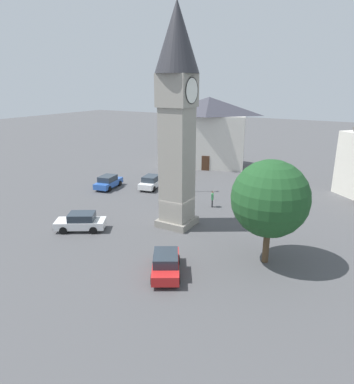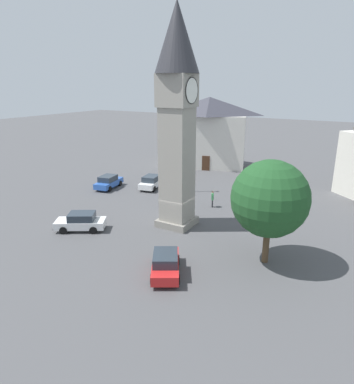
{
  "view_description": "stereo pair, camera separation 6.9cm",
  "coord_description": "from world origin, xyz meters",
  "px_view_note": "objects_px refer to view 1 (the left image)",
  "views": [
    {
      "loc": [
        -24.37,
        -14.25,
        11.9
      ],
      "look_at": [
        0.0,
        0.0,
        3.02
      ],
      "focal_mm": 32.48,
      "sensor_mm": 36.0,
      "label": 1
    },
    {
      "loc": [
        -24.33,
        -14.31,
        11.9
      ],
      "look_at": [
        0.0,
        0.0,
        3.02
      ],
      "focal_mm": 32.48,
      "sensor_mm": 36.0,
      "label": 2
    }
  ],
  "objects_px": {
    "pedestrian": "(212,197)",
    "tree": "(270,199)",
    "car_red_corner": "(166,263)",
    "building_terrace_right": "(208,132)",
    "car_blue_kerb": "(151,182)",
    "car_silver_kerb": "(81,222)",
    "lamp_post": "(190,160)",
    "clock_tower": "(177,101)",
    "car_white_side": "(108,182)"
  },
  "relations": [
    {
      "from": "clock_tower",
      "to": "pedestrian",
      "type": "bearing_deg",
      "value": -7.27
    },
    {
      "from": "car_blue_kerb",
      "to": "lamp_post",
      "type": "relative_size",
      "value": 0.77
    },
    {
      "from": "car_silver_kerb",
      "to": "pedestrian",
      "type": "relative_size",
      "value": 2.6
    },
    {
      "from": "car_blue_kerb",
      "to": "pedestrian",
      "type": "xyz_separation_m",
      "value": [
        -2.37,
        -8.98,
        0.25
      ]
    },
    {
      "from": "clock_tower",
      "to": "car_silver_kerb",
      "type": "distance_m",
      "value": 12.74
    },
    {
      "from": "car_blue_kerb",
      "to": "car_silver_kerb",
      "type": "distance_m",
      "value": 13.33
    },
    {
      "from": "car_red_corner",
      "to": "tree",
      "type": "xyz_separation_m",
      "value": [
        4.88,
        -5.09,
        3.86
      ]
    },
    {
      "from": "clock_tower",
      "to": "building_terrace_right",
      "type": "relative_size",
      "value": 1.48
    },
    {
      "from": "tree",
      "to": "lamp_post",
      "type": "xyz_separation_m",
      "value": [
        11.7,
        12.31,
        -0.88
      ]
    },
    {
      "from": "car_silver_kerb",
      "to": "building_terrace_right",
      "type": "bearing_deg",
      "value": 2.21
    },
    {
      "from": "pedestrian",
      "to": "tree",
      "type": "bearing_deg",
      "value": -136.51
    },
    {
      "from": "car_white_side",
      "to": "pedestrian",
      "type": "height_order",
      "value": "pedestrian"
    },
    {
      "from": "car_white_side",
      "to": "tree",
      "type": "relative_size",
      "value": 0.61
    },
    {
      "from": "pedestrian",
      "to": "car_red_corner",
      "type": "bearing_deg",
      "value": -168.03
    },
    {
      "from": "tree",
      "to": "building_terrace_right",
      "type": "bearing_deg",
      "value": 33.36
    },
    {
      "from": "pedestrian",
      "to": "lamp_post",
      "type": "relative_size",
      "value": 0.3
    },
    {
      "from": "clock_tower",
      "to": "car_blue_kerb",
      "type": "relative_size",
      "value": 4.12
    },
    {
      "from": "clock_tower",
      "to": "car_red_corner",
      "type": "xyz_separation_m",
      "value": [
        -7.46,
        -3.53,
        -9.76
      ]
    },
    {
      "from": "clock_tower",
      "to": "car_red_corner",
      "type": "distance_m",
      "value": 12.78
    },
    {
      "from": "car_silver_kerb",
      "to": "lamp_post",
      "type": "relative_size",
      "value": 0.77
    },
    {
      "from": "car_silver_kerb",
      "to": "pedestrian",
      "type": "distance_m",
      "value": 12.97
    },
    {
      "from": "building_terrace_right",
      "to": "car_silver_kerb",
      "type": "bearing_deg",
      "value": -177.79
    },
    {
      "from": "car_silver_kerb",
      "to": "clock_tower",
      "type": "bearing_deg",
      "value": -51.54
    },
    {
      "from": "pedestrian",
      "to": "car_blue_kerb",
      "type": "bearing_deg",
      "value": 75.19
    },
    {
      "from": "car_blue_kerb",
      "to": "building_terrace_right",
      "type": "distance_m",
      "value": 14.41
    },
    {
      "from": "car_red_corner",
      "to": "car_white_side",
      "type": "relative_size",
      "value": 1.01
    },
    {
      "from": "building_terrace_right",
      "to": "lamp_post",
      "type": "bearing_deg",
      "value": -163.55
    },
    {
      "from": "car_blue_kerb",
      "to": "building_terrace_right",
      "type": "height_order",
      "value": "building_terrace_right"
    },
    {
      "from": "building_terrace_right",
      "to": "lamp_post",
      "type": "distance_m",
      "value": 13.31
    },
    {
      "from": "clock_tower",
      "to": "pedestrian",
      "type": "height_order",
      "value": "clock_tower"
    },
    {
      "from": "clock_tower",
      "to": "building_terrace_right",
      "type": "bearing_deg",
      "value": 18.84
    },
    {
      "from": "clock_tower",
      "to": "car_silver_kerb",
      "type": "bearing_deg",
      "value": 128.46
    },
    {
      "from": "car_blue_kerb",
      "to": "car_silver_kerb",
      "type": "xyz_separation_m",
      "value": [
        -13.2,
        -1.84,
        0.0
      ]
    },
    {
      "from": "car_red_corner",
      "to": "building_terrace_right",
      "type": "height_order",
      "value": "building_terrace_right"
    },
    {
      "from": "car_blue_kerb",
      "to": "building_terrace_right",
      "type": "xyz_separation_m",
      "value": [
        13.72,
        -0.8,
        4.35
      ]
    },
    {
      "from": "car_blue_kerb",
      "to": "car_silver_kerb",
      "type": "relative_size",
      "value": 1.0
    },
    {
      "from": "car_silver_kerb",
      "to": "car_white_side",
      "type": "xyz_separation_m",
      "value": [
        10.64,
        6.23,
        0.0
      ]
    },
    {
      "from": "pedestrian",
      "to": "tree",
      "type": "relative_size",
      "value": 0.23
    },
    {
      "from": "car_red_corner",
      "to": "building_terrace_right",
      "type": "xyz_separation_m",
      "value": [
        29.28,
        10.97,
        4.35
      ]
    },
    {
      "from": "pedestrian",
      "to": "car_silver_kerb",
      "type": "bearing_deg",
      "value": 146.59
    },
    {
      "from": "pedestrian",
      "to": "tree",
      "type": "xyz_separation_m",
      "value": [
        -8.31,
        -7.88,
        3.61
      ]
    },
    {
      "from": "car_silver_kerb",
      "to": "car_white_side",
      "type": "relative_size",
      "value": 1.01
    },
    {
      "from": "pedestrian",
      "to": "building_terrace_right",
      "type": "height_order",
      "value": "building_terrace_right"
    },
    {
      "from": "tree",
      "to": "building_terrace_right",
      "type": "height_order",
      "value": "building_terrace_right"
    },
    {
      "from": "car_red_corner",
      "to": "car_blue_kerb",
      "type": "bearing_deg",
      "value": 37.1
    },
    {
      "from": "car_red_corner",
      "to": "building_terrace_right",
      "type": "relative_size",
      "value": 0.36
    },
    {
      "from": "car_blue_kerb",
      "to": "car_red_corner",
      "type": "distance_m",
      "value": 19.52
    },
    {
      "from": "car_silver_kerb",
      "to": "tree",
      "type": "xyz_separation_m",
      "value": [
        2.52,
        -15.02,
        3.86
      ]
    },
    {
      "from": "car_blue_kerb",
      "to": "tree",
      "type": "distance_m",
      "value": 20.33
    },
    {
      "from": "car_red_corner",
      "to": "pedestrian",
      "type": "bearing_deg",
      "value": 11.97
    }
  ]
}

